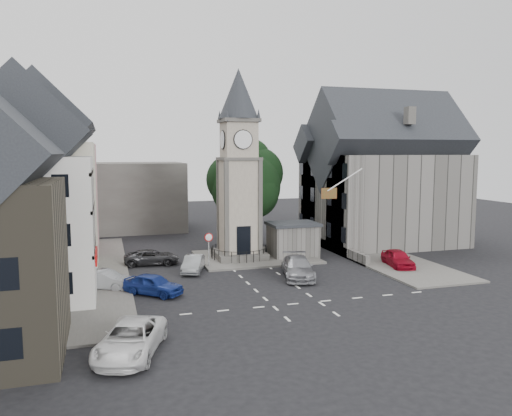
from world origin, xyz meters
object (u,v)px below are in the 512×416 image
object	(u,v)px
clock_tower	(239,166)
car_west_blue	(153,284)
car_east_red	(398,258)
pedestrian	(339,244)
stone_shelter	(293,240)

from	to	relation	value
clock_tower	car_west_blue	xyz separation A→B (m)	(-8.20, -8.95, -7.43)
car_east_red	pedestrian	world-z (taller)	pedestrian
stone_shelter	car_west_blue	size ratio (longest dim) A/B	1.06
stone_shelter	pedestrian	size ratio (longest dim) A/B	2.69
stone_shelter	pedestrian	distance (m)	4.75
stone_shelter	car_east_red	xyz separation A→B (m)	(6.70, -6.22, -0.84)
car_east_red	pedestrian	bearing A→B (deg)	118.46
clock_tower	stone_shelter	size ratio (longest dim) A/B	3.78
stone_shelter	car_east_red	size ratio (longest dim) A/B	1.03
car_west_blue	car_east_red	xyz separation A→B (m)	(19.70, 2.24, 0.02)
clock_tower	car_west_blue	size ratio (longest dim) A/B	4.02
stone_shelter	car_east_red	bearing A→B (deg)	-42.85
car_west_blue	pedestrian	size ratio (longest dim) A/B	2.53
stone_shelter	clock_tower	bearing A→B (deg)	174.16
clock_tower	pedestrian	distance (m)	11.98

